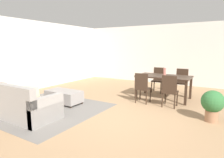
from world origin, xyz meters
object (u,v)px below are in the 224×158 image
Objects in this scene: ottoman_table at (64,96)px; dining_chair_near_right at (170,89)px; couch at (18,105)px; dining_chair_far_right at (182,80)px; potted_plant at (213,103)px; vase_centerpiece at (165,72)px; dining_chair_far_left at (158,78)px; dining_chair_near_left at (142,86)px; dining_table at (164,78)px.

ottoman_table is 1.18× the size of dining_chair_near_right.
couch is 1.89× the size of ottoman_table.
dining_chair_far_right is 1.27× the size of potted_plant.
vase_centerpiece is 0.35× the size of potted_plant.
dining_chair_far_left is 3.63× the size of vase_centerpiece.
couch is 1.38m from ottoman_table.
vase_centerpiece is at bearing -61.70° from dining_chair_far_left.
dining_chair_far_right is 2.55m from potted_plant.
vase_centerpiece is (0.48, -0.89, 0.37)m from dining_chair_far_left.
dining_chair_near_right is at bearing 153.97° from potted_plant.
dining_chair_near_left and dining_chair_far_left have the same top height.
dining_chair_near_right is (2.81, 1.24, 0.29)m from ottoman_table.
couch is 4.32m from dining_table.
vase_centerpiece is (0.42, 0.82, 0.37)m from dining_chair_near_left.
ottoman_table is 2.38m from dining_chair_near_left.
dining_chair_far_left reaches higher than dining_table.
dining_table is 6.64× the size of vase_centerpiece.
dining_chair_near_right is at bearing -62.98° from dining_chair_far_left.
dining_chair_near_right is 1.23m from potted_plant.
dining_chair_near_right is at bearing 23.84° from ottoman_table.
dining_chair_near_left reaches higher than dining_table.
dining_table is 1.83× the size of dining_chair_far_right.
couch is at bearing -95.99° from ottoman_table.
dining_table is at bearing 41.46° from ottoman_table.
ottoman_table is (0.14, 1.37, -0.07)m from couch.
dining_chair_far_right reaches higher than potted_plant.
couch is 8.11× the size of vase_centerpiece.
dining_chair_near_right reaches higher than dining_table.
dining_table is (2.53, 3.48, 0.37)m from couch.
couch is 3.40m from dining_chair_near_left.
dining_table is at bearing -114.37° from dining_chair_far_right.
ottoman_table is 3.25m from vase_centerpiece.
couch is 2.23× the size of dining_chair_far_left.
dining_chair_near_right reaches higher than potted_plant.
ottoman_table is at bearing -139.35° from vase_centerpiece.
dining_table is 2.33× the size of potted_plant.
potted_plant reaches higher than ottoman_table.
dining_chair_far_right is at bearing 65.63° from dining_table.
dining_chair_near_left is 1.00× the size of dining_chair_far_left.
dining_chair_near_left reaches higher than ottoman_table.
vase_centerpiece is 2.09m from potted_plant.
dining_chair_near_right is (0.43, -0.87, -0.15)m from dining_table.
dining_chair_near_right is at bearing 41.50° from couch.
dining_chair_near_left is 1.00× the size of dining_chair_near_right.
potted_plant is (1.11, -0.54, -0.10)m from dining_chair_near_right.
dining_chair_far_right reaches higher than dining_table.
vase_centerpiece is at bearing -112.00° from dining_chair_far_right.
dining_table is at bearing 65.54° from dining_chair_near_left.
dining_chair_near_right is 1.93m from dining_chair_far_left.
dining_chair_near_right and dining_chair_far_left have the same top height.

